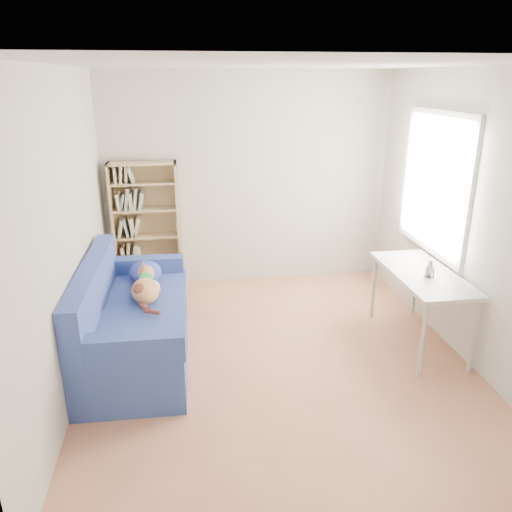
% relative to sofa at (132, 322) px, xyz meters
% --- Properties ---
extents(ground, '(4.00, 4.00, 0.00)m').
position_rel_sofa_xyz_m(ground, '(1.32, -0.24, -0.36)').
color(ground, '#AB6C4D').
rests_on(ground, ground).
extents(room_shell, '(3.54, 4.04, 2.62)m').
position_rel_sofa_xyz_m(room_shell, '(1.42, -0.21, 1.28)').
color(room_shell, silver).
rests_on(room_shell, ground).
extents(sofa, '(0.94, 1.92, 0.94)m').
position_rel_sofa_xyz_m(sofa, '(0.00, 0.00, 0.00)').
color(sofa, navy).
rests_on(sofa, ground).
extents(bookshelf, '(0.79, 0.25, 1.58)m').
position_rel_sofa_xyz_m(bookshelf, '(0.07, 1.62, 0.38)').
color(bookshelf, tan).
rests_on(bookshelf, ground).
extents(desk, '(0.58, 1.27, 0.75)m').
position_rel_sofa_xyz_m(desk, '(2.76, -0.15, 0.32)').
color(desk, white).
rests_on(desk, ground).
extents(pen_cup, '(0.09, 0.09, 0.16)m').
position_rel_sofa_xyz_m(pen_cup, '(2.77, -0.26, 0.46)').
color(pen_cup, white).
rests_on(pen_cup, desk).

